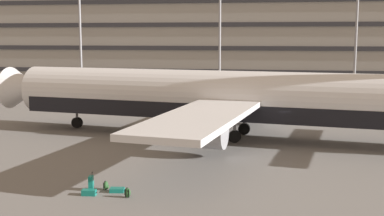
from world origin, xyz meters
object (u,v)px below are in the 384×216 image
Objects in this scene: airliner at (228,98)px; suitcase_scuffed at (89,192)px; backpack_black at (106,186)px; suitcase_silver at (91,183)px; backpack_orange at (127,193)px; suitcase_small at (117,190)px.

suitcase_scuffed is (-5.25, -15.00, -2.85)m from airliner.
airliner reaches higher than backpack_black.
airliner is 15.45m from suitcase_silver.
airliner is at bearing 71.35° from backpack_black.
suitcase_scuffed is 1.12m from backpack_black.
airliner is 74.37× the size of backpack_orange.
suitcase_silver reaches higher than suitcase_scuffed.
backpack_orange is at bearing -102.49° from airliner.
airliner reaches higher than suitcase_silver.
suitcase_small is at bearing -2.78° from suitcase_silver.
airliner is 81.19× the size of backpack_black.
suitcase_scuffed is 1.52× the size of backpack_black.
suitcase_silver is 1.76× the size of backpack_orange.
suitcase_scuffed is (0.19, -0.78, -0.25)m from suitcase_silver.
airliner is 53.43× the size of suitcase_scuffed.
suitcase_scuffed is at bearing -109.29° from airliner.
suitcase_silver is at bearing 177.22° from suitcase_small.
suitcase_small is 0.72m from backpack_black.
suitcase_scuffed is at bearing 179.07° from backpack_orange.
airliner is 50.60× the size of suitcase_small.
suitcase_silver is at bearing -110.91° from airliner.
suitcase_silver reaches higher than suitcase_small.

